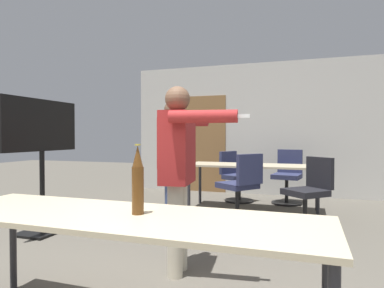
{
  "coord_description": "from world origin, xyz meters",
  "views": [
    {
      "loc": [
        1.01,
        -1.5,
        1.19
      ],
      "look_at": [
        -0.22,
        2.11,
        1.1
      ],
      "focal_mm": 32.0,
      "sensor_mm": 36.0,
      "label": 1
    }
  ],
  "objects_px": {
    "office_chair_far_left": "(241,189)",
    "tv_screen": "(42,148)",
    "person_far_watching": "(174,153)",
    "beer_bottle": "(138,181)",
    "office_chair_mid_tucked": "(288,178)",
    "person_center_tall": "(179,161)",
    "office_chair_far_right": "(236,178)",
    "office_chair_side_rolled": "(309,194)"
  },
  "relations": [
    {
      "from": "person_center_tall",
      "to": "office_chair_far_left",
      "type": "distance_m",
      "value": 2.12
    },
    {
      "from": "person_center_tall",
      "to": "office_chair_mid_tucked",
      "type": "bearing_deg",
      "value": 161.56
    },
    {
      "from": "office_chair_far_left",
      "to": "tv_screen",
      "type": "bearing_deg",
      "value": 160.84
    },
    {
      "from": "office_chair_far_right",
      "to": "office_chair_far_left",
      "type": "relative_size",
      "value": 0.96
    },
    {
      "from": "tv_screen",
      "to": "office_chair_mid_tucked",
      "type": "height_order",
      "value": "tv_screen"
    },
    {
      "from": "office_chair_far_left",
      "to": "beer_bottle",
      "type": "relative_size",
      "value": 2.31
    },
    {
      "from": "office_chair_mid_tucked",
      "to": "beer_bottle",
      "type": "height_order",
      "value": "beer_bottle"
    },
    {
      "from": "office_chair_far_left",
      "to": "office_chair_mid_tucked",
      "type": "xyz_separation_m",
      "value": [
        0.55,
        1.48,
        0.0
      ]
    },
    {
      "from": "office_chair_far_left",
      "to": "person_far_watching",
      "type": "bearing_deg",
      "value": 177.71
    },
    {
      "from": "tv_screen",
      "to": "office_chair_far_right",
      "type": "relative_size",
      "value": 1.81
    },
    {
      "from": "office_chair_side_rolled",
      "to": "beer_bottle",
      "type": "bearing_deg",
      "value": 117.46
    },
    {
      "from": "office_chair_far_right",
      "to": "tv_screen",
      "type": "bearing_deg",
      "value": -6.12
    },
    {
      "from": "person_center_tall",
      "to": "office_chair_far_left",
      "type": "bearing_deg",
      "value": 168.7
    },
    {
      "from": "tv_screen",
      "to": "office_chair_far_left",
      "type": "xyz_separation_m",
      "value": [
        2.19,
        1.43,
        -0.6
      ]
    },
    {
      "from": "office_chair_side_rolled",
      "to": "office_chair_far_left",
      "type": "height_order",
      "value": "office_chair_far_left"
    },
    {
      "from": "tv_screen",
      "to": "beer_bottle",
      "type": "distance_m",
      "value": 2.68
    },
    {
      "from": "office_chair_side_rolled",
      "to": "office_chair_mid_tucked",
      "type": "xyz_separation_m",
      "value": [
        -0.36,
        1.46,
        0.03
      ]
    },
    {
      "from": "person_center_tall",
      "to": "tv_screen",
      "type": "bearing_deg",
      "value": -113.96
    },
    {
      "from": "person_far_watching",
      "to": "office_chair_side_rolled",
      "type": "height_order",
      "value": "person_far_watching"
    },
    {
      "from": "beer_bottle",
      "to": "office_chair_mid_tucked",
      "type": "bearing_deg",
      "value": 82.56
    },
    {
      "from": "tv_screen",
      "to": "office_chair_mid_tucked",
      "type": "distance_m",
      "value": 4.04
    },
    {
      "from": "person_far_watching",
      "to": "office_chair_mid_tucked",
      "type": "height_order",
      "value": "person_far_watching"
    },
    {
      "from": "person_far_watching",
      "to": "office_chair_side_rolled",
      "type": "distance_m",
      "value": 1.9
    },
    {
      "from": "office_chair_far_right",
      "to": "person_center_tall",
      "type": "bearing_deg",
      "value": 30.44
    },
    {
      "from": "person_far_watching",
      "to": "beer_bottle",
      "type": "height_order",
      "value": "person_far_watching"
    },
    {
      "from": "office_chair_far_right",
      "to": "office_chair_far_left",
      "type": "distance_m",
      "value": 1.43
    },
    {
      "from": "tv_screen",
      "to": "office_chair_mid_tucked",
      "type": "xyz_separation_m",
      "value": [
        2.74,
        2.91,
        -0.6
      ]
    },
    {
      "from": "person_center_tall",
      "to": "beer_bottle",
      "type": "xyz_separation_m",
      "value": [
        0.12,
        -0.97,
        -0.05
      ]
    },
    {
      "from": "tv_screen",
      "to": "office_chair_mid_tucked",
      "type": "bearing_deg",
      "value": -43.36
    },
    {
      "from": "person_far_watching",
      "to": "beer_bottle",
      "type": "xyz_separation_m",
      "value": [
        0.66,
        -2.19,
        -0.05
      ]
    },
    {
      "from": "person_center_tall",
      "to": "office_chair_far_left",
      "type": "relative_size",
      "value": 1.71
    },
    {
      "from": "tv_screen",
      "to": "office_chair_far_right",
      "type": "distance_m",
      "value": 3.42
    },
    {
      "from": "beer_bottle",
      "to": "office_chair_far_left",
      "type": "bearing_deg",
      "value": 89.39
    },
    {
      "from": "office_chair_mid_tucked",
      "to": "beer_bottle",
      "type": "xyz_separation_m",
      "value": [
        -0.59,
        -4.49,
        0.48
      ]
    },
    {
      "from": "office_chair_side_rolled",
      "to": "office_chair_far_left",
      "type": "relative_size",
      "value": 0.96
    },
    {
      "from": "person_far_watching",
      "to": "tv_screen",
      "type": "bearing_deg",
      "value": -66.71
    },
    {
      "from": "office_chair_far_left",
      "to": "beer_bottle",
      "type": "height_order",
      "value": "beer_bottle"
    },
    {
      "from": "beer_bottle",
      "to": "office_chair_far_right",
      "type": "bearing_deg",
      "value": 94.21
    },
    {
      "from": "office_chair_far_right",
      "to": "office_chair_mid_tucked",
      "type": "bearing_deg",
      "value": 122.78
    },
    {
      "from": "person_center_tall",
      "to": "office_chair_far_right",
      "type": "relative_size",
      "value": 1.78
    },
    {
      "from": "tv_screen",
      "to": "person_far_watching",
      "type": "relative_size",
      "value": 1.01
    },
    {
      "from": "office_chair_far_left",
      "to": "office_chair_mid_tucked",
      "type": "distance_m",
      "value": 1.58
    }
  ]
}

